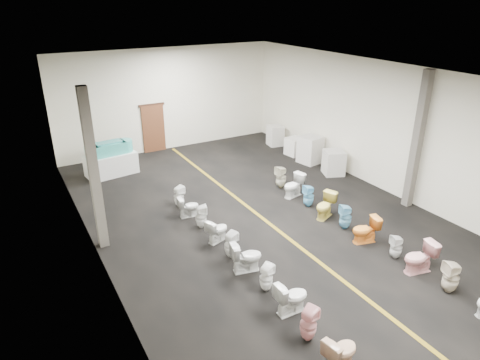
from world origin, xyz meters
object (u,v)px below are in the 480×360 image
(toilet_left_6, at_px, (246,257))
(toilet_left_9, at_px, (201,216))
(toilet_left_7, at_px, (231,245))
(toilet_left_3, at_px, (308,324))
(appliance_crate_a, at_px, (334,163))
(toilet_right_9, at_px, (294,186))
(toilet_right_2, at_px, (451,277))
(toilet_right_10, at_px, (281,177))
(display_table, at_px, (111,164))
(bathtub, at_px, (109,149))
(appliance_crate_c, at_px, (295,146))
(toilet_right_3, at_px, (420,258))
(toilet_right_7, at_px, (325,206))
(toilet_left_4, at_px, (291,297))
(toilet_left_8, at_px, (217,230))
(appliance_crate_b, at_px, (310,150))
(toilet_left_2, at_px, (340,352))
(appliance_crate_d, at_px, (275,136))
(toilet_right_6, at_px, (346,217))
(toilet_right_4, at_px, (396,247))
(toilet_left_11, at_px, (179,196))
(toilet_left_10, at_px, (188,207))
(toilet_right_5, at_px, (365,230))
(toilet_left_5, at_px, (266,278))
(toilet_right_8, at_px, (309,196))

(toilet_left_6, relative_size, toilet_left_9, 1.10)
(toilet_left_7, bearing_deg, toilet_left_3, 157.83)
(appliance_crate_a, relative_size, toilet_right_9, 1.17)
(toilet_right_2, distance_m, toilet_right_10, 6.95)
(display_table, xyz_separation_m, bathtub, (0.00, 0.00, 0.65))
(toilet_left_7, bearing_deg, appliance_crate_c, -68.86)
(toilet_right_3, height_order, toilet_right_7, toilet_right_3)
(toilet_left_4, relative_size, toilet_left_8, 1.12)
(appliance_crate_b, height_order, toilet_left_2, appliance_crate_b)
(toilet_left_7, bearing_deg, appliance_crate_d, -62.07)
(appliance_crate_b, relative_size, toilet_right_9, 1.39)
(appliance_crate_a, distance_m, toilet_left_7, 7.05)
(toilet_left_2, distance_m, toilet_right_6, 5.44)
(toilet_right_7, distance_m, toilet_right_10, 2.59)
(appliance_crate_b, xyz_separation_m, toilet_right_10, (-2.55, -1.55, -0.15))
(toilet_left_2, distance_m, toilet_left_9, 6.17)
(bathtub, relative_size, toilet_right_4, 2.71)
(toilet_left_2, distance_m, toilet_left_11, 7.82)
(display_table, bearing_deg, toilet_left_10, -75.36)
(bathtub, distance_m, toilet_right_5, 10.02)
(appliance_crate_d, relative_size, toilet_left_4, 1.19)
(toilet_left_10, height_order, toilet_right_3, toilet_right_3)
(appliance_crate_d, height_order, toilet_left_6, appliance_crate_d)
(toilet_left_7, bearing_deg, toilet_right_2, -156.53)
(toilet_left_10, bearing_deg, toilet_left_5, -174.16)
(toilet_right_8, bearing_deg, appliance_crate_a, 131.01)
(toilet_right_3, height_order, toilet_right_9, toilet_right_3)
(appliance_crate_b, distance_m, toilet_right_5, 6.42)
(toilet_left_3, relative_size, toilet_left_7, 1.03)
(toilet_right_3, relative_size, toilet_right_9, 1.02)
(display_table, relative_size, toilet_left_2, 2.52)
(toilet_left_6, bearing_deg, toilet_right_2, -117.75)
(appliance_crate_d, bearing_deg, toilet_left_4, -122.22)
(toilet_left_6, distance_m, toilet_right_7, 3.82)
(toilet_left_8, distance_m, toilet_right_10, 4.29)
(toilet_left_7, relative_size, toilet_right_10, 0.89)
(toilet_right_5, bearing_deg, toilet_right_7, -164.84)
(toilet_left_11, bearing_deg, appliance_crate_d, -76.27)
(toilet_left_8, bearing_deg, appliance_crate_b, -77.85)
(toilet_left_7, bearing_deg, toilet_left_5, 160.79)
(toilet_left_9, height_order, toilet_right_6, toilet_right_6)
(toilet_left_6, height_order, toilet_left_8, toilet_left_6)
(toilet_left_4, height_order, toilet_right_6, toilet_left_4)
(toilet_right_2, height_order, toilet_right_7, toilet_right_2)
(appliance_crate_c, xyz_separation_m, toilet_left_4, (-6.19, -8.29, 0.01))
(toilet_right_5, height_order, toilet_right_9, toilet_right_9)
(display_table, distance_m, toilet_left_10, 4.89)
(toilet_left_4, height_order, toilet_left_8, toilet_left_4)
(appliance_crate_a, bearing_deg, display_table, 150.60)
(toilet_left_9, distance_m, toilet_left_10, 0.85)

